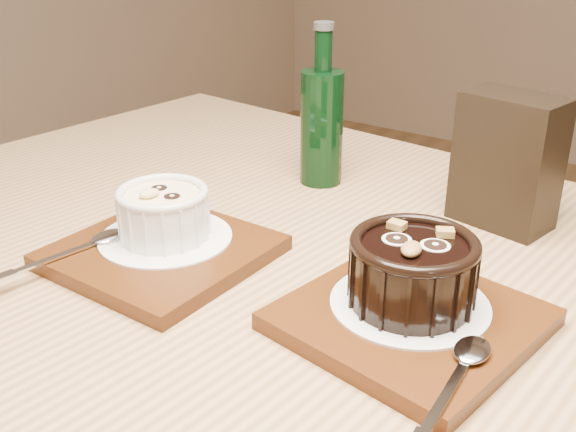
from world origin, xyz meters
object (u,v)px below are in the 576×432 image
Objects in this scene: tray_left at (162,252)px; tray_right at (410,319)px; green_bottle at (322,123)px; ramekin_dark at (413,268)px; table at (324,368)px; ramekin_white at (163,211)px; condiment_stand at (507,161)px.

tray_right is (0.25, 0.03, 0.00)m from tray_left.
ramekin_dark is at bearing -43.75° from green_bottle.
ramekin_dark reaches higher than table.
tray_left is at bearing -92.90° from green_bottle.
tray_left is 0.04m from ramekin_white.
ramekin_dark reaches higher than tray_right.
tray_right is 0.04m from ramekin_dark.
condiment_stand is (-0.01, 0.23, 0.02)m from ramekin_dark.
tray_right is at bearing 21.77° from ramekin_white.
tray_left is at bearing -172.40° from tray_right.
green_bottle reaches higher than table.
tray_right is 0.25m from condiment_stand.
table is at bearing 29.50° from ramekin_white.
ramekin_dark is (0.24, 0.04, 0.04)m from tray_left.
table is at bearing -55.85° from green_bottle.
ramekin_white is (-0.01, 0.01, 0.04)m from tray_left.
ramekin_white is 0.26m from tray_right.
ramekin_white reaches higher than table.
tray_left and tray_right have the same top height.
ramekin_dark is 0.53× the size of green_bottle.
tray_left is at bearing -42.62° from ramekin_white.
ramekin_white is 0.49× the size of tray_right.
ramekin_white is at bearing -167.82° from table.
ramekin_dark reaches higher than tray_left.
tray_right is at bearing -75.26° from ramekin_dark.
table is 0.29m from condiment_stand.
tray_left is 1.00× the size of tray_right.
green_bottle is at bearing 102.52° from ramekin_white.
tray_left is 1.75× the size of ramekin_dark.
green_bottle is (-0.14, 0.21, 0.17)m from table.
tray_right is at bearing -87.47° from condiment_stand.
table is 14.30× the size of ramekin_white.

